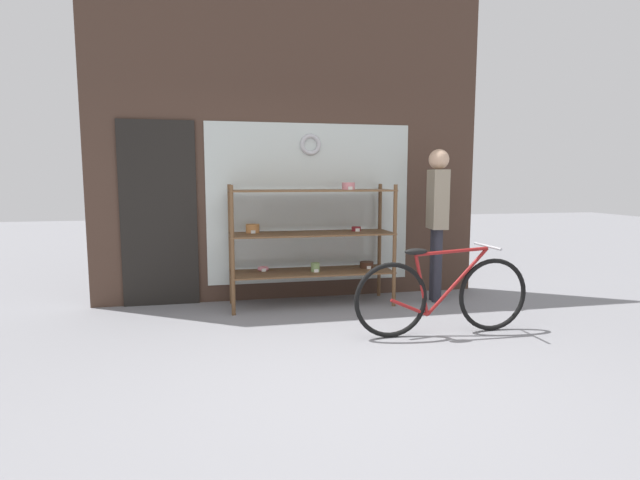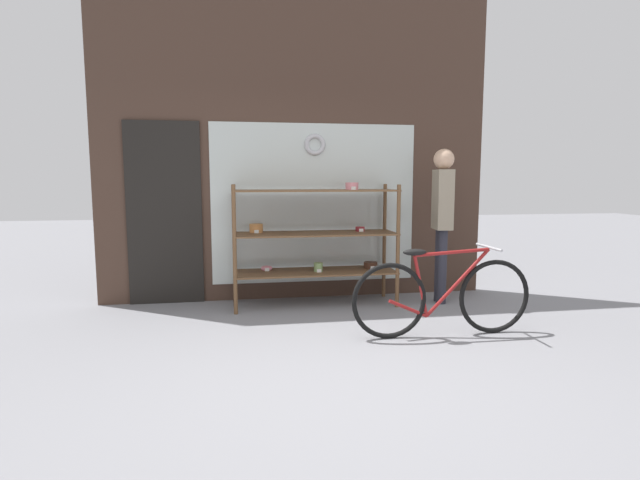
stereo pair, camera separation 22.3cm
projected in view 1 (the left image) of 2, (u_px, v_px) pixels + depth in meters
ground_plane at (346, 372)px, 3.77m from camera, size 30.00×30.00×0.00m
storefront_facade at (289, 149)px, 5.92m from camera, size 4.66×0.13×3.73m
display_case at (312, 235)px, 5.68m from camera, size 1.85×0.56×1.41m
bicycle at (442, 295)px, 4.64m from camera, size 1.72×0.46×0.83m
pedestrian at (437, 211)px, 5.82m from camera, size 0.23×0.34×1.79m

